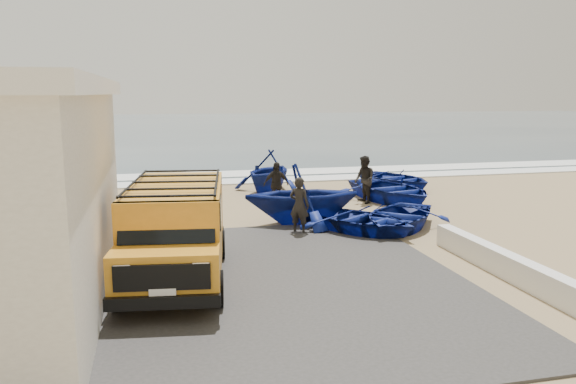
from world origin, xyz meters
TOP-DOWN VIEW (x-y plane):
  - ground at (0.00, 0.00)m, footprint 160.00×160.00m
  - slab at (-2.00, -2.00)m, footprint 12.00×10.00m
  - ocean at (0.00, 56.00)m, footprint 180.00×88.00m
  - surf_line at (0.00, 12.00)m, footprint 180.00×1.60m
  - surf_wash at (0.00, 14.50)m, footprint 180.00×2.20m
  - parapet at (5.00, -3.00)m, footprint 0.35×6.00m
  - van at (-2.09, -1.27)m, footprint 2.61×5.24m
  - boat_near_left at (3.27, 1.76)m, footprint 4.16×4.42m
  - boat_near_right at (4.55, 1.88)m, footprint 4.36×4.44m
  - boat_mid_left at (1.94, 3.25)m, footprint 3.68×3.21m
  - boat_mid_right at (6.12, 6.05)m, footprint 3.83×4.78m
  - boat_far_left at (2.10, 9.25)m, footprint 4.18×4.30m
  - boat_far_right at (7.57, 8.84)m, footprint 3.79×4.43m
  - fisherman_front at (1.55, 2.09)m, footprint 0.72×0.69m
  - fisherman_middle at (5.02, 5.92)m, footprint 0.73×0.90m
  - fisherman_back at (1.71, 6.03)m, footprint 0.99×0.53m

SIDE VIEW (x-z plane):
  - ground at x=0.00m, z-range 0.00..0.00m
  - ocean at x=0.00m, z-range 0.00..0.01m
  - surf_wash at x=0.00m, z-range 0.00..0.04m
  - slab at x=-2.00m, z-range 0.00..0.05m
  - surf_line at x=0.00m, z-range 0.00..0.06m
  - parapet at x=5.00m, z-range 0.00..0.55m
  - boat_near_left at x=3.27m, z-range 0.00..0.75m
  - boat_near_right at x=4.55m, z-range 0.00..0.75m
  - boat_far_right at x=7.57m, z-range 0.00..0.78m
  - boat_mid_right at x=6.12m, z-range 0.00..0.88m
  - fisherman_back at x=1.71m, z-range 0.00..1.62m
  - fisherman_front at x=1.55m, z-range 0.00..1.65m
  - boat_far_left at x=2.10m, z-range 0.00..1.73m
  - fisherman_middle at x=5.02m, z-range 0.00..1.76m
  - boat_mid_left at x=1.94m, z-range 0.00..1.88m
  - van at x=-2.09m, z-range 0.08..2.24m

